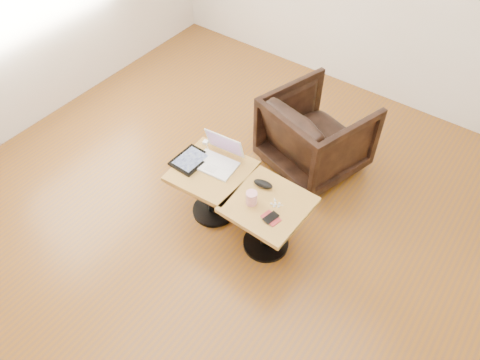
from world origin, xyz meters
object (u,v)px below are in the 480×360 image
Objects in this scene: side_table_left at (212,181)px; side_table_right at (268,214)px; laptop at (218,158)px; striped_cup at (252,198)px; armchair at (316,134)px.

side_table_right is (0.51, -0.02, 0.00)m from side_table_left.
side_table_left is 1.69× the size of laptop.
striped_cup is 0.13× the size of armchair.
striped_cup is at bearing 110.25° from armchair.
side_table_right is 0.20m from striped_cup.
armchair is at bearing 93.33° from striped_cup.
side_table_right is 5.35× the size of striped_cup.
side_table_left is 0.18m from laptop.
armchair is at bearing 100.83° from side_table_right.
side_table_left is 0.98m from armchair.
side_table_left is at bearing 168.20° from striped_cup.
laptop reaches higher than side_table_left.
armchair is (0.35, 0.91, -0.01)m from side_table_left.
laptop reaches higher than armchair.
laptop is 3.29× the size of striped_cup.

